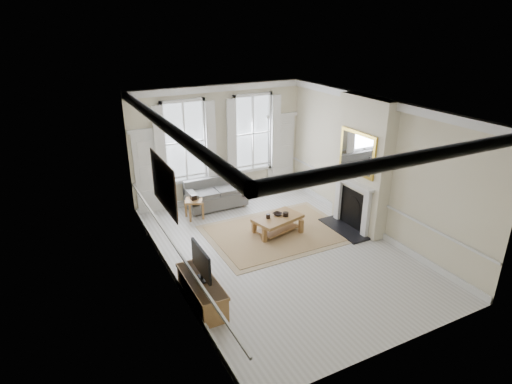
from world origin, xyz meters
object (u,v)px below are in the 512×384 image
side_table (194,203)px  coffee_table (278,220)px  tv_stand (202,292)px  sofa (215,195)px

side_table → coffee_table: 2.41m
side_table → tv_stand: (-1.15, -3.66, -0.17)m
tv_stand → side_table: bearing=72.6°
sofa → coffee_table: bearing=-71.3°
sofa → coffee_table: sofa is taller
tv_stand → coffee_table: bearing=34.1°
sofa → tv_stand: size_ratio=1.12×
sofa → tv_stand: 4.57m
side_table → tv_stand: side_table is taller
coffee_table → tv_stand: bearing=-160.0°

